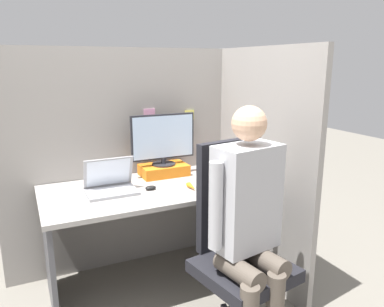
% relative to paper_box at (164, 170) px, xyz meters
% --- Properties ---
extents(cubicle_panel_back, '(1.95, 0.05, 1.64)m').
position_rel_paper_box_xyz_m(cubicle_panel_back, '(-0.17, 0.16, 0.06)').
color(cubicle_panel_back, gray).
rests_on(cubicle_panel_back, ground).
extents(cubicle_panel_right, '(0.04, 1.37, 1.64)m').
position_rel_paper_box_xyz_m(cubicle_panel_right, '(0.58, -0.29, 0.06)').
color(cubicle_panel_right, gray).
rests_on(cubicle_panel_right, ground).
extents(desk, '(1.45, 0.72, 0.72)m').
position_rel_paper_box_xyz_m(desk, '(-0.17, -0.22, -0.22)').
color(desk, '#9E9993').
rests_on(desk, ground).
extents(paper_box, '(0.34, 0.22, 0.08)m').
position_rel_paper_box_xyz_m(paper_box, '(0.00, 0.00, 0.00)').
color(paper_box, orange).
rests_on(paper_box, desk).
extents(monitor, '(0.48, 0.17, 0.38)m').
position_rel_paper_box_xyz_m(monitor, '(-0.00, 0.00, 0.23)').
color(monitor, '#232328').
rests_on(monitor, paper_box).
extents(laptop, '(0.32, 0.22, 0.23)m').
position_rel_paper_box_xyz_m(laptop, '(-0.45, -0.22, 0.01)').
color(laptop, '#99999E').
rests_on(laptop, desk).
extents(mouse, '(0.07, 0.05, 0.03)m').
position_rel_paper_box_xyz_m(mouse, '(-0.20, -0.28, -0.03)').
color(mouse, black).
rests_on(mouse, desk).
extents(stapler, '(0.05, 0.13, 0.04)m').
position_rel_paper_box_xyz_m(stapler, '(0.46, -0.16, -0.02)').
color(stapler, '#2D2D33').
rests_on(stapler, desk).
extents(carrot_toy, '(0.04, 0.13, 0.04)m').
position_rel_paper_box_xyz_m(carrot_toy, '(0.05, -0.38, -0.02)').
color(carrot_toy, orange).
rests_on(carrot_toy, desk).
extents(office_chair, '(0.55, 0.59, 1.11)m').
position_rel_paper_box_xyz_m(office_chair, '(0.11, -0.86, -0.20)').
color(office_chair, black).
rests_on(office_chair, ground).
extents(person, '(0.47, 0.43, 1.33)m').
position_rel_paper_box_xyz_m(person, '(0.08, -1.02, 0.01)').
color(person, brown).
rests_on(person, ground).
extents(coffee_mug, '(0.09, 0.09, 0.10)m').
position_rel_paper_box_xyz_m(coffee_mug, '(0.35, -0.01, 0.01)').
color(coffee_mug, '#A3332D').
rests_on(coffee_mug, desk).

